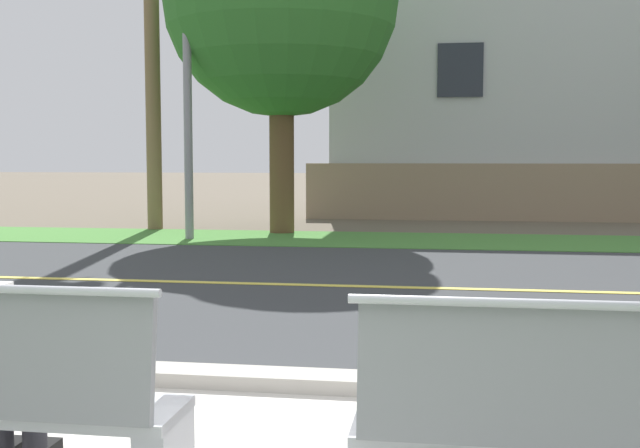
% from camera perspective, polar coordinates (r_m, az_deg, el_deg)
% --- Properties ---
extents(ground_plane, '(140.00, 140.00, 0.00)m').
position_cam_1_polar(ground_plane, '(10.73, 4.86, -3.35)').
color(ground_plane, '#665B4C').
extents(curb_edge, '(44.00, 0.30, 0.11)m').
position_cam_1_polar(curb_edge, '(5.21, 0.53, -11.55)').
color(curb_edge, '#ADA89E').
rests_on(curb_edge, ground_plane).
extents(street_asphalt, '(52.00, 8.00, 0.01)m').
position_cam_1_polar(street_asphalt, '(9.25, 4.23, -4.64)').
color(street_asphalt, '#383A3D').
rests_on(street_asphalt, ground_plane).
extents(road_centre_line, '(48.00, 0.14, 0.01)m').
position_cam_1_polar(road_centre_line, '(9.25, 4.23, -4.61)').
color(road_centre_line, '#E0CC4C').
rests_on(road_centre_line, ground_plane).
extents(far_verge_grass, '(48.00, 2.80, 0.02)m').
position_cam_1_polar(far_verge_grass, '(14.55, 5.90, -1.17)').
color(far_verge_grass, '#478438').
rests_on(far_verge_grass, ground_plane).
extents(bench_right, '(1.86, 0.48, 1.01)m').
position_cam_1_polar(bench_right, '(3.28, 19.25, -14.40)').
color(bench_right, '#9EA0A8').
rests_on(bench_right, ground_plane).
extents(streetlamp, '(0.24, 2.10, 7.18)m').
position_cam_1_polar(streetlamp, '(15.21, -9.52, 14.50)').
color(streetlamp, gray).
rests_on(streetlamp, ground_plane).
extents(garden_wall, '(13.00, 0.36, 1.40)m').
position_cam_1_polar(garden_wall, '(19.72, 18.02, 2.20)').
color(garden_wall, gray).
rests_on(garden_wall, ground_plane).
extents(house_across_street, '(12.67, 6.91, 7.26)m').
position_cam_1_polar(house_across_street, '(22.96, 16.74, 10.01)').
color(house_across_street, '#B7BCC1').
rests_on(house_across_street, ground_plane).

